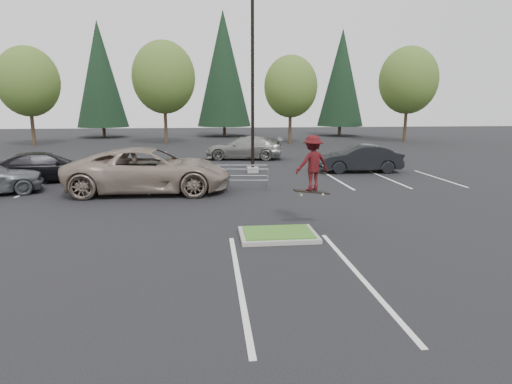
{
  "coord_description": "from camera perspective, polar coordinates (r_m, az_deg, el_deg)",
  "views": [
    {
      "loc": [
        -1.94,
        -11.7,
        3.75
      ],
      "look_at": [
        -0.47,
        1.5,
        1.03
      ],
      "focal_mm": 30.0,
      "sensor_mm": 36.0,
      "label": 1
    }
  ],
  "objects": [
    {
      "name": "conif_a",
      "position": [
        53.2,
        -20.08,
        14.52
      ],
      "size": [
        5.72,
        5.72,
        13.0
      ],
      "color": "#38281C",
      "rests_on": "ground"
    },
    {
      "name": "grass_median",
      "position": [
        12.42,
        2.95,
        -5.64
      ],
      "size": [
        2.2,
        1.6,
        0.16
      ],
      "color": "gray",
      "rests_on": "ground"
    },
    {
      "name": "decid_b",
      "position": [
        42.49,
        -12.2,
        14.43
      ],
      "size": [
        5.89,
        5.89,
        9.64
      ],
      "color": "#38281C",
      "rests_on": "ground"
    },
    {
      "name": "car_far_silver",
      "position": [
        29.96,
        -1.48,
        5.89
      ],
      "size": [
        5.65,
        2.98,
        1.56
      ],
      "primitive_type": "imported",
      "rotation": [
        0.0,
        0.0,
        4.56
      ],
      "color": "gray",
      "rests_on": "ground"
    },
    {
      "name": "stall_lines",
      "position": [
        18.13,
        -4.34,
        -0.38
      ],
      "size": [
        22.62,
        17.6,
        0.01
      ],
      "color": "silver",
      "rests_on": "ground"
    },
    {
      "name": "skateboarder",
      "position": [
        13.2,
        7.5,
        3.79
      ],
      "size": [
        1.23,
        0.92,
        1.84
      ],
      "rotation": [
        0.0,
        0.0,
        3.43
      ],
      "color": "black",
      "rests_on": "ground"
    },
    {
      "name": "conif_b",
      "position": [
        52.4,
        -4.35,
        16.04
      ],
      "size": [
        6.38,
        6.38,
        14.5
      ],
      "color": "#38281C",
      "rests_on": "ground"
    },
    {
      "name": "car_l_black",
      "position": [
        23.54,
        -26.33,
        3.01
      ],
      "size": [
        5.42,
        3.41,
        1.46
      ],
      "primitive_type": "imported",
      "rotation": [
        0.0,
        0.0,
        1.86
      ],
      "color": "black",
      "rests_on": "ground"
    },
    {
      "name": "car_r_charc",
      "position": [
        24.87,
        13.6,
        4.36
      ],
      "size": [
        4.71,
        1.82,
        1.53
      ],
      "primitive_type": "imported",
      "rotation": [
        0.0,
        0.0,
        4.67
      ],
      "color": "black",
      "rests_on": "ground"
    },
    {
      "name": "decid_c",
      "position": [
        42.31,
        4.61,
        13.58
      ],
      "size": [
        5.12,
        5.12,
        8.38
      ],
      "color": "#38281C",
      "rests_on": "ground"
    },
    {
      "name": "light_pole",
      "position": [
        23.84,
        -0.46,
        13.53
      ],
      "size": [
        0.7,
        0.6,
        10.12
      ],
      "color": "gray",
      "rests_on": "ground"
    },
    {
      "name": "decid_d",
      "position": [
        46.57,
        19.59,
        13.6
      ],
      "size": [
        5.76,
        5.76,
        9.43
      ],
      "color": "#38281C",
      "rests_on": "ground"
    },
    {
      "name": "decid_a",
      "position": [
        44.76,
        -28.09,
        12.61
      ],
      "size": [
        5.44,
        5.44,
        8.91
      ],
      "color": "#38281C",
      "rests_on": "ground"
    },
    {
      "name": "conif_c",
      "position": [
        53.72,
        11.33,
        14.67
      ],
      "size": [
        5.5,
        5.5,
        12.5
      ],
      "color": "#38281C",
      "rests_on": "ground"
    },
    {
      "name": "car_l_tan",
      "position": [
        19.08,
        -13.99,
        2.84
      ],
      "size": [
        7.05,
        3.43,
        1.93
      ],
      "primitive_type": "imported",
      "rotation": [
        0.0,
        0.0,
        1.54
      ],
      "color": "gray",
      "rests_on": "ground"
    },
    {
      "name": "cart_corral",
      "position": [
        19.39,
        -4.91,
        2.32
      ],
      "size": [
        3.73,
        1.64,
        1.03
      ],
      "rotation": [
        0.0,
        0.0,
        -0.1
      ],
      "color": "gray",
      "rests_on": "ground"
    },
    {
      "name": "ground",
      "position": [
        12.44,
        2.95,
        -5.98
      ],
      "size": [
        120.0,
        120.0,
        0.0
      ],
      "primitive_type": "plane",
      "color": "black",
      "rests_on": "ground"
    }
  ]
}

